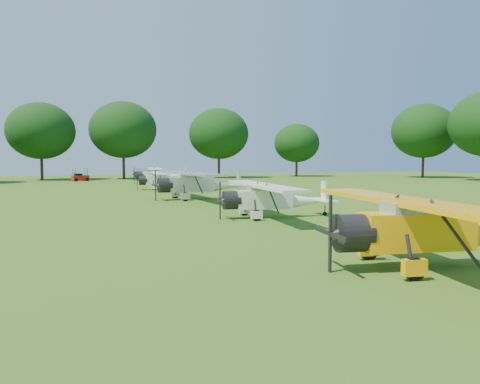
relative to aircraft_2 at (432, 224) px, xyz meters
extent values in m
plane|color=#215214|center=(-1.05, 12.14, -1.31)|extent=(160.00, 160.00, 0.00)
cylinder|color=#332013|center=(47.85, 57.12, 1.10)|extent=(0.44, 0.44, 4.81)
ellipsoid|color=black|center=(47.85, 57.12, 6.98)|extent=(11.23, 11.23, 9.55)
cylinder|color=#332013|center=(29.28, 70.19, 0.54)|extent=(0.44, 0.44, 3.70)
ellipsoid|color=black|center=(29.28, 70.19, 5.06)|extent=(8.63, 8.63, 7.34)
cylinder|color=#332013|center=(13.23, 68.36, 0.95)|extent=(0.44, 0.44, 4.51)
ellipsoid|color=black|center=(13.23, 68.36, 6.46)|extent=(10.52, 10.52, 8.94)
cylinder|color=#332013|center=(-3.17, 68.88, 1.06)|extent=(0.44, 0.44, 4.74)
ellipsoid|color=black|center=(-3.17, 68.88, 6.85)|extent=(11.05, 11.05, 9.39)
cylinder|color=#332013|center=(-15.80, 68.68, 0.93)|extent=(0.44, 0.44, 4.49)
ellipsoid|color=black|center=(-15.80, 68.68, 6.42)|extent=(10.47, 10.47, 8.90)
cube|color=#FFAA0A|center=(-0.53, 0.07, -0.19)|extent=(3.52, 1.46, 1.12)
cube|color=#8CA5B2|center=(-0.63, 0.09, 0.40)|extent=(1.82, 1.20, 0.59)
cylinder|color=black|center=(-2.53, 0.34, -0.19)|extent=(1.10, 1.23, 1.11)
cube|color=black|center=(-3.22, 0.44, -0.19)|extent=(0.08, 0.14, 2.24)
cube|color=#FFAA0A|center=(-0.63, 0.09, 0.66)|extent=(3.05, 11.40, 0.15)
cylinder|color=black|center=(-1.55, -1.13, -0.99)|extent=(0.66, 0.26, 0.64)
cylinder|color=black|center=(-1.19, 1.51, -0.99)|extent=(0.66, 0.26, 0.64)
cube|color=white|center=(-0.36, 12.78, -0.28)|extent=(3.19, 1.14, 1.03)
cone|color=white|center=(2.27, 12.60, -0.43)|extent=(2.79, 1.07, 0.88)
cube|color=#8CA5B2|center=(-0.46, 12.79, 0.26)|extent=(1.62, 1.01, 0.54)
cylinder|color=black|center=(-2.21, 12.91, -0.28)|extent=(0.95, 1.08, 1.02)
cube|color=black|center=(-2.85, 12.95, -0.28)|extent=(0.07, 0.12, 2.05)
cube|color=white|center=(-0.46, 12.79, 0.50)|extent=(2.13, 10.44, 0.14)
cube|color=white|center=(3.25, 12.53, 0.06)|extent=(0.13, 0.54, 1.27)
cube|color=white|center=(3.15, 12.54, -0.38)|extent=(1.02, 2.79, 0.09)
cylinder|color=black|center=(-1.22, 11.61, -1.01)|extent=(0.60, 0.20, 0.59)
cylinder|color=black|center=(-1.05, 14.05, -1.01)|extent=(0.60, 0.20, 0.59)
cylinder|color=black|center=(3.35, 12.52, -1.19)|extent=(0.24, 0.09, 0.23)
cube|color=silver|center=(-1.50, 25.94, -0.11)|extent=(3.75, 1.42, 1.20)
cone|color=silver|center=(1.57, 26.22, -0.28)|extent=(3.29, 1.32, 1.03)
cube|color=#8CA5B2|center=(-1.62, 25.93, 0.52)|extent=(1.92, 1.22, 0.63)
cylinder|color=black|center=(-3.67, 25.74, -0.11)|extent=(1.13, 1.28, 1.19)
cube|color=black|center=(-4.41, 25.67, -0.11)|extent=(0.08, 0.14, 2.40)
cube|color=silver|center=(-1.62, 25.93, 0.81)|extent=(2.76, 12.23, 0.16)
cube|color=silver|center=(2.71, 26.33, 0.29)|extent=(0.17, 0.64, 1.49)
cube|color=silver|center=(2.60, 26.31, -0.22)|extent=(1.26, 3.28, 0.10)
cylinder|color=black|center=(-2.28, 24.43, -0.96)|extent=(0.70, 0.25, 0.69)
cylinder|color=black|center=(-2.55, 27.28, -0.96)|extent=(0.70, 0.25, 0.69)
cylinder|color=black|center=(2.83, 26.34, -1.17)|extent=(0.28, 0.12, 0.27)
cube|color=white|center=(-1.85, 39.30, -0.30)|extent=(3.14, 1.19, 1.01)
cone|color=white|center=(0.73, 39.06, -0.44)|extent=(2.76, 1.11, 0.86)
cube|color=#8CA5B2|center=(-1.94, 39.30, 0.23)|extent=(1.61, 1.02, 0.53)
cylinder|color=black|center=(-3.66, 39.46, -0.30)|extent=(0.95, 1.07, 1.00)
cube|color=black|center=(-4.29, 39.52, -0.30)|extent=(0.07, 0.12, 2.02)
cube|color=white|center=(-1.94, 39.30, 0.47)|extent=(2.33, 10.26, 0.13)
cube|color=white|center=(1.69, 38.97, 0.04)|extent=(0.14, 0.53, 1.25)
cube|color=white|center=(1.60, 38.98, -0.40)|extent=(1.06, 2.75, 0.09)
cylinder|color=black|center=(-2.72, 38.17, -1.02)|extent=(0.59, 0.21, 0.58)
cylinder|color=black|center=(-2.50, 40.56, -1.02)|extent=(0.59, 0.21, 0.58)
cylinder|color=black|center=(1.79, 38.96, -1.19)|extent=(0.24, 0.10, 0.23)
cube|color=white|center=(-0.53, 51.34, -0.17)|extent=(3.55, 1.38, 1.14)
cone|color=white|center=(2.38, 51.04, -0.33)|extent=(3.11, 1.28, 0.97)
cube|color=#8CA5B2|center=(-0.64, 51.35, 0.42)|extent=(1.83, 1.17, 0.60)
cylinder|color=black|center=(-2.57, 51.55, -0.17)|extent=(1.09, 1.22, 1.13)
cube|color=black|center=(-3.27, 51.62, -0.17)|extent=(0.08, 0.14, 2.27)
cube|color=white|center=(-0.64, 51.35, 0.69)|extent=(2.75, 11.57, 0.15)
cube|color=white|center=(3.45, 50.92, 0.21)|extent=(0.17, 0.60, 1.41)
cube|color=white|center=(3.35, 50.93, -0.28)|extent=(1.23, 3.11, 0.10)
cylinder|color=black|center=(-1.53, 50.08, -0.98)|extent=(0.66, 0.24, 0.65)
cylinder|color=black|center=(-1.25, 52.77, -0.98)|extent=(0.66, 0.24, 0.65)
cylinder|color=black|center=(3.56, 50.91, -1.18)|extent=(0.27, 0.11, 0.26)
cube|color=silver|center=(-0.01, 63.41, -0.39)|extent=(2.88, 1.19, 0.92)
cone|color=silver|center=(2.33, 63.72, -0.52)|extent=(2.53, 1.10, 0.79)
cube|color=#8CA5B2|center=(-0.10, 63.39, 0.09)|extent=(1.49, 0.98, 0.48)
cylinder|color=black|center=(-1.66, 63.19, -0.39)|extent=(0.90, 1.00, 0.91)
cube|color=black|center=(-2.22, 63.11, -0.39)|extent=(0.07, 0.11, 1.84)
cube|color=silver|center=(-0.10, 63.39, 0.31)|extent=(2.48, 9.35, 0.12)
cube|color=silver|center=(3.19, 63.83, -0.08)|extent=(0.15, 0.49, 1.14)
cube|color=silver|center=(3.11, 63.82, -0.48)|extent=(1.06, 2.52, 0.08)
cylinder|color=black|center=(-0.56, 62.23, -1.05)|extent=(0.54, 0.21, 0.52)
cylinder|color=black|center=(-0.85, 64.40, -1.05)|extent=(0.54, 0.21, 0.52)
cylinder|color=black|center=(3.28, 63.84, -1.20)|extent=(0.22, 0.10, 0.21)
cube|color=red|center=(-10.07, 62.76, -0.83)|extent=(2.62, 1.92, 0.75)
cube|color=black|center=(-10.37, 62.66, -0.40)|extent=(1.27, 1.41, 0.48)
cube|color=white|center=(-10.07, 62.76, 0.63)|extent=(2.55, 1.99, 0.09)
cylinder|color=black|center=(-10.63, 61.89, -1.07)|extent=(0.49, 0.28, 0.47)
cylinder|color=black|center=(-11.03, 63.15, -1.07)|extent=(0.49, 0.28, 0.47)
cylinder|color=black|center=(-9.11, 62.36, -1.07)|extent=(0.49, 0.28, 0.47)
cylinder|color=black|center=(-9.50, 63.62, -1.07)|extent=(0.49, 0.28, 0.47)
camera|label=1|loc=(-9.97, -11.33, 1.95)|focal=35.00mm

